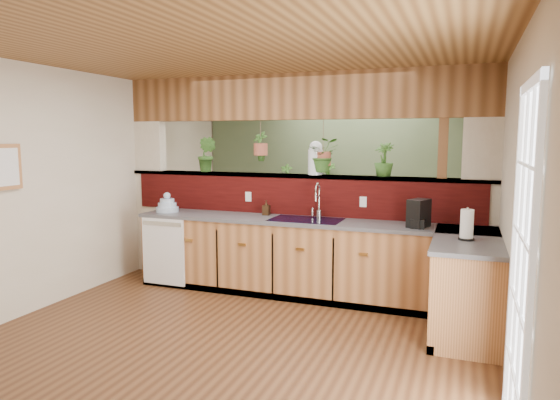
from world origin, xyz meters
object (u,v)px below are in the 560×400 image
at_px(coffee_maker, 419,214).
at_px(glass_jar, 316,158).
at_px(shelving_console, 311,220).
at_px(paper_towel, 467,225).
at_px(dish_stack, 167,206).
at_px(soap_dispenser, 266,208).
at_px(faucet, 318,199).

relative_size(coffee_maker, glass_jar, 0.73).
bearing_deg(shelving_console, paper_towel, -69.25).
height_order(dish_stack, soap_dispenser, dish_stack).
distance_m(faucet, dish_stack, 1.94).
distance_m(soap_dispenser, coffee_maker, 1.82).
relative_size(dish_stack, paper_towel, 0.94).
relative_size(paper_towel, glass_jar, 0.75).
relative_size(faucet, soap_dispenser, 2.32).
distance_m(coffee_maker, shelving_console, 3.04).
bearing_deg(paper_towel, shelving_console, 129.53).
xyz_separation_m(paper_towel, shelving_console, (-2.35, 2.85, -0.54)).
distance_m(faucet, soap_dispenser, 0.66).
xyz_separation_m(dish_stack, paper_towel, (3.56, -0.54, 0.06)).
height_order(coffee_maker, glass_jar, glass_jar).
relative_size(faucet, glass_jar, 1.03).
height_order(paper_towel, shelving_console, paper_towel).
height_order(faucet, shelving_console, faucet).
xyz_separation_m(coffee_maker, shelving_console, (-1.88, 2.33, -0.54)).
height_order(glass_jar, shelving_console, glass_jar).
bearing_deg(shelving_console, faucet, -90.05).
bearing_deg(paper_towel, dish_stack, 171.38).
distance_m(coffee_maker, paper_towel, 0.70).
bearing_deg(paper_towel, soap_dispenser, 162.30).
bearing_deg(dish_stack, faucet, 5.80).
bearing_deg(glass_jar, shelving_console, 108.14).
distance_m(dish_stack, shelving_console, 2.65).
height_order(soap_dispenser, shelving_console, soap_dispenser).
distance_m(faucet, coffee_maker, 1.19).
xyz_separation_m(soap_dispenser, glass_jar, (0.55, 0.22, 0.60)).
bearing_deg(soap_dispenser, shelving_console, 91.91).
xyz_separation_m(dish_stack, coffee_maker, (3.09, -0.02, 0.06)).
bearing_deg(dish_stack, coffee_maker, -0.42).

